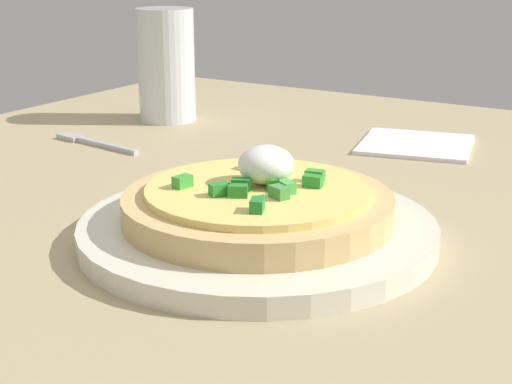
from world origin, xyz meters
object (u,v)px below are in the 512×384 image
fork (91,142)px  napkin (417,145)px  pizza (257,202)px  cup_far (166,70)px  plate (256,230)px

fork → napkin: (28.55, 16.49, -0.05)cm
pizza → cup_far: bearing=136.4°
napkin → fork: bearing=-150.0°
napkin → pizza: bearing=-90.3°
fork → pizza: bearing=161.4°
plate → cup_far: size_ratio=1.94×
cup_far → pizza: bearing=-43.6°
plate → pizza: bearing=57.4°
cup_far → fork: cup_far is taller
cup_far → fork: size_ratio=1.10×
cup_far → fork: bearing=-87.9°
napkin → cup_far: bearing=-174.0°
plate → fork: 31.68cm
pizza → napkin: bearing=89.7°
cup_far → napkin: size_ratio=1.18×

